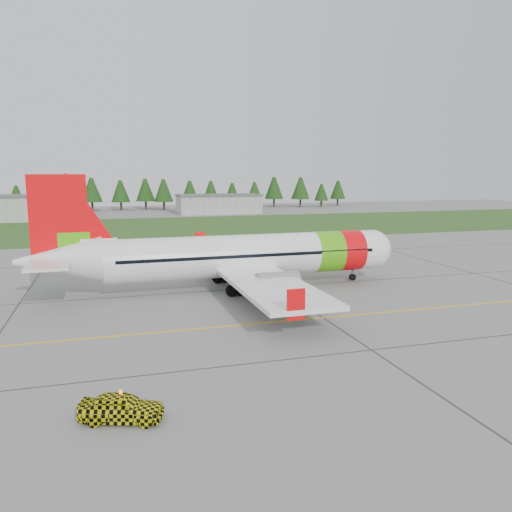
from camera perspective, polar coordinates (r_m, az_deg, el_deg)
name	(u,v)px	position (r m, az deg, el deg)	size (l,w,h in m)	color
ground	(228,366)	(31.86, -3.19, -12.46)	(320.00, 320.00, 0.00)	gray
aircraft	(239,256)	(51.56, -1.95, -0.02)	(38.88, 35.65, 11.78)	white
follow_me_car	(120,381)	(25.47, -15.26, -13.63)	(1.64, 1.39, 4.08)	#FBF80D
grass_strip	(141,228)	(111.62, -12.96, 3.12)	(320.00, 50.00, 0.03)	#30561E
taxi_guideline	(204,328)	(39.23, -5.91, -8.20)	(120.00, 0.25, 0.02)	gold
hangar_west	(13,209)	(141.00, -26.06, 4.89)	(32.00, 14.00, 6.00)	#A8A8A3
hangar_east	(219,204)	(150.46, -4.31, 5.90)	(24.00, 12.00, 5.20)	#A8A8A3
treeline	(129,195)	(167.06, -14.27, 6.81)	(160.00, 8.00, 10.00)	#1C3F14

